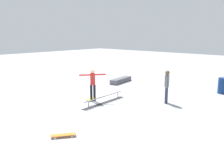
# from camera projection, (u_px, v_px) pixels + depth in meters

# --- Properties ---
(ground_plane) EXTENTS (60.00, 60.00, 0.00)m
(ground_plane) POSITION_uv_depth(u_px,v_px,m) (103.00, 102.00, 12.19)
(ground_plane) COLOR #9E9EA3
(grind_rail) EXTENTS (2.93, 0.45, 0.35)m
(grind_rail) POSITION_uv_depth(u_px,v_px,m) (104.00, 100.00, 12.04)
(grind_rail) COLOR black
(grind_rail) RESTS_ON ground_plane
(skate_ledge) EXTENTS (2.11, 0.80, 0.30)m
(skate_ledge) POSITION_uv_depth(u_px,v_px,m) (121.00, 80.00, 16.99)
(skate_ledge) COLOR #595960
(skate_ledge) RESTS_ON ground_plane
(skater_main) EXTENTS (1.11, 0.81, 1.61)m
(skater_main) POSITION_uv_depth(u_px,v_px,m) (93.00, 83.00, 12.21)
(skater_main) COLOR black
(skater_main) RESTS_ON ground_plane
(skateboard_main) EXTENTS (0.82, 0.41, 0.09)m
(skateboard_main) POSITION_uv_depth(u_px,v_px,m) (92.00, 99.00, 12.57)
(skateboard_main) COLOR yellow
(skateboard_main) RESTS_ON ground_plane
(bystander_grey_shirt) EXTENTS (0.36, 0.24, 1.58)m
(bystander_grey_shirt) POSITION_uv_depth(u_px,v_px,m) (167.00, 85.00, 11.87)
(bystander_grey_shirt) COLOR #2D3351
(bystander_grey_shirt) RESTS_ON ground_plane
(loose_skateboard_orange) EXTENTS (0.77, 0.62, 0.09)m
(loose_skateboard_orange) POSITION_uv_depth(u_px,v_px,m) (63.00, 135.00, 8.11)
(loose_skateboard_orange) COLOR orange
(loose_skateboard_orange) RESTS_ON ground_plane
(trash_bin) EXTENTS (0.54, 0.54, 0.88)m
(trash_bin) POSITION_uv_depth(u_px,v_px,m) (223.00, 86.00, 13.88)
(trash_bin) COLOR navy
(trash_bin) RESTS_ON ground_plane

